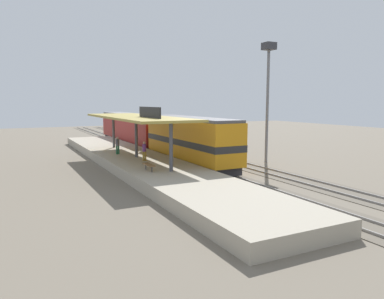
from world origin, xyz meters
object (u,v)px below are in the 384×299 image
object	(u,v)px
locomotive	(190,140)
light_mast	(268,77)
platform_bench	(149,165)
person_walking	(118,145)
person_waiting	(144,150)
passenger_carriage_single	(131,129)

from	to	relation	value
locomotive	light_mast	distance (m)	9.96
light_mast	platform_bench	bearing A→B (deg)	-165.55
light_mast	person_walking	bearing A→B (deg)	155.98
person_waiting	locomotive	bearing A→B (deg)	8.08
person_walking	passenger_carriage_single	bearing A→B (deg)	67.25
platform_bench	passenger_carriage_single	xyz separation A→B (m)	(6.00, 23.15, 0.97)
platform_bench	locomotive	size ratio (longest dim) A/B	0.12
person_waiting	passenger_carriage_single	bearing A→B (deg)	75.75
platform_bench	person_walking	size ratio (longest dim) A/B	0.99
passenger_carriage_single	person_walking	xyz separation A→B (m)	(-5.69, -13.58, -0.46)
light_mast	person_walking	xyz separation A→B (m)	(-13.49, 6.01, -6.54)
light_mast	person_walking	size ratio (longest dim) A/B	6.84
person_walking	platform_bench	bearing A→B (deg)	-91.83
person_waiting	person_walking	world-z (taller)	same
platform_bench	person_waiting	xyz separation A→B (m)	(1.26, 4.48, 0.51)
passenger_carriage_single	person_walking	distance (m)	14.73
person_waiting	person_walking	size ratio (longest dim) A/B	1.00
locomotive	person_walking	bearing A→B (deg)	142.17
platform_bench	passenger_carriage_single	bearing A→B (deg)	75.47
passenger_carriage_single	person_walking	bearing A→B (deg)	-112.75
locomotive	passenger_carriage_single	world-z (taller)	locomotive
platform_bench	passenger_carriage_single	world-z (taller)	passenger_carriage_single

